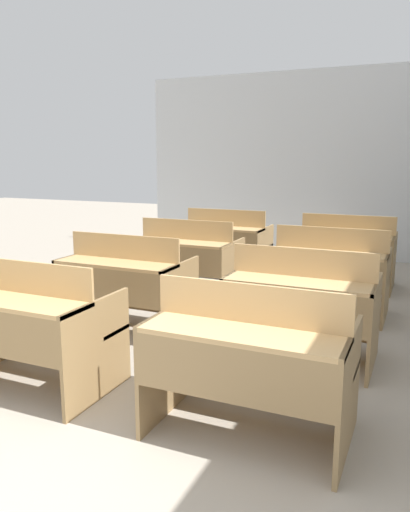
# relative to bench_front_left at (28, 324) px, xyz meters

# --- Properties ---
(wall_back) EXTENTS (6.10, 0.06, 3.12)m
(wall_back) POSITION_rel_bench_front_left_xyz_m (0.82, 5.97, 1.08)
(wall_back) COLOR silver
(wall_back) RESTS_ON ground_plane
(bench_front_left) EXTENTS (1.19, 0.77, 0.96)m
(bench_front_left) POSITION_rel_bench_front_left_xyz_m (0.00, 0.00, 0.00)
(bench_front_left) COLOR olive
(bench_front_left) RESTS_ON ground_plane
(bench_front_right) EXTENTS (1.19, 0.77, 0.96)m
(bench_front_right) POSITION_rel_bench_front_left_xyz_m (1.70, 0.02, 0.00)
(bench_front_right) COLOR #97784E
(bench_front_right) RESTS_ON ground_plane
(bench_second_left) EXTENTS (1.19, 0.77, 0.96)m
(bench_second_left) POSITION_rel_bench_front_left_xyz_m (-0.03, 1.35, 0.00)
(bench_second_left) COLOR olive
(bench_second_left) RESTS_ON ground_plane
(bench_second_right) EXTENTS (1.19, 0.77, 0.96)m
(bench_second_right) POSITION_rel_bench_front_left_xyz_m (1.71, 1.31, 0.00)
(bench_second_right) COLOR #987A4F
(bench_second_right) RESTS_ON ground_plane
(bench_third_left) EXTENTS (1.19, 0.77, 0.96)m
(bench_third_left) POSITION_rel_bench_front_left_xyz_m (0.00, 2.66, 0.00)
(bench_third_left) COLOR #94754B
(bench_third_left) RESTS_ON ground_plane
(bench_third_right) EXTENTS (1.19, 0.77, 0.96)m
(bench_third_right) POSITION_rel_bench_front_left_xyz_m (1.71, 2.67, 0.00)
(bench_third_right) COLOR #95764C
(bench_third_right) RESTS_ON ground_plane
(bench_back_left) EXTENTS (1.19, 0.77, 0.96)m
(bench_back_left) POSITION_rel_bench_front_left_xyz_m (-0.02, 3.99, 0.00)
(bench_back_left) COLOR #93744A
(bench_back_left) RESTS_ON ground_plane
(bench_back_right) EXTENTS (1.19, 0.77, 0.96)m
(bench_back_right) POSITION_rel_bench_front_left_xyz_m (1.69, 3.97, 0.00)
(bench_back_right) COLOR olive
(bench_back_right) RESTS_ON ground_plane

